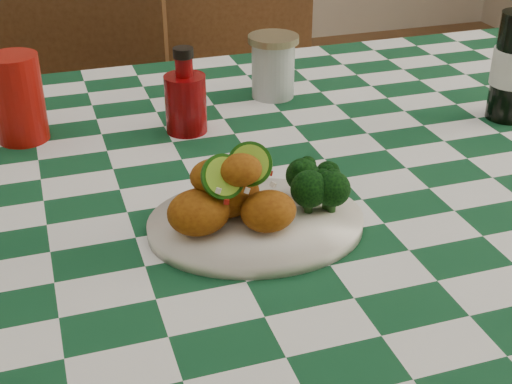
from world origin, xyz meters
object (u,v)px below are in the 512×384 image
object	(u,v)px
mason_jar	(273,66)
wooden_chair_left	(59,164)
plate	(256,224)
red_tumbler	(18,98)
dining_table	(259,371)
fried_chicken_pile	(238,188)
wooden_chair_right	(259,138)
ketchup_bottle	(185,91)

from	to	relation	value
mason_jar	wooden_chair_left	xyz separation A→B (m)	(-0.38, 0.43, -0.34)
plate	red_tumbler	size ratio (longest dim) A/B	1.96
dining_table	mason_jar	size ratio (longest dim) A/B	14.79
fried_chicken_pile	wooden_chair_left	bearing A→B (deg)	102.47
dining_table	fried_chicken_pile	bearing A→B (deg)	-116.74
dining_table	wooden_chair_right	bearing A→B (deg)	71.86
dining_table	fried_chicken_pile	size ratio (longest dim) A/B	11.63
wooden_chair_left	red_tumbler	bearing A→B (deg)	-73.36
wooden_chair_right	plate	bearing A→B (deg)	-108.20
mason_jar	wooden_chair_left	size ratio (longest dim) A/B	0.11
mason_jar	wooden_chair_left	distance (m)	0.67
mason_jar	fried_chicken_pile	bearing A→B (deg)	-114.36
ketchup_bottle	plate	bearing A→B (deg)	-87.85
plate	wooden_chair_left	distance (m)	0.93
fried_chicken_pile	wooden_chair_left	size ratio (longest dim) A/B	0.14
red_tumbler	wooden_chair_left	size ratio (longest dim) A/B	0.14
mason_jar	plate	bearing A→B (deg)	-111.84
fried_chicken_pile	wooden_chair_right	bearing A→B (deg)	70.30
fried_chicken_pile	red_tumbler	xyz separation A→B (m)	(-0.24, 0.37, 0.01)
dining_table	ketchup_bottle	world-z (taller)	ketchup_bottle
plate	ketchup_bottle	bearing A→B (deg)	92.15
dining_table	wooden_chair_right	size ratio (longest dim) A/B	1.78
plate	red_tumbler	distance (m)	0.46
ketchup_bottle	mason_jar	size ratio (longest dim) A/B	1.24
red_tumbler	mason_jar	bearing A→B (deg)	7.08
wooden_chair_left	wooden_chair_right	world-z (taller)	wooden_chair_left
red_tumbler	wooden_chair_right	world-z (taller)	wooden_chair_right
dining_table	fried_chicken_pile	distance (m)	0.49
plate	wooden_chair_right	world-z (taller)	wooden_chair_right
plate	fried_chicken_pile	bearing A→B (deg)	180.00
dining_table	wooden_chair_left	world-z (taller)	wooden_chair_left
plate	wooden_chair_right	distance (m)	1.03
red_tumbler	wooden_chair_left	xyz separation A→B (m)	(0.05, 0.48, -0.35)
plate	mason_jar	bearing A→B (deg)	68.16
fried_chicken_pile	ketchup_bottle	world-z (taller)	ketchup_bottle
mason_jar	ketchup_bottle	bearing A→B (deg)	-150.61
dining_table	wooden_chair_right	xyz separation A→B (m)	(0.25, 0.76, 0.07)
wooden_chair_right	mason_jar	bearing A→B (deg)	-105.16
red_tumbler	dining_table	bearing A→B (deg)	-33.55
wooden_chair_right	red_tumbler	bearing A→B (deg)	-135.98
plate	wooden_chair_right	size ratio (longest dim) A/B	0.29
red_tumbler	mason_jar	xyz separation A→B (m)	(0.44, 0.05, -0.01)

